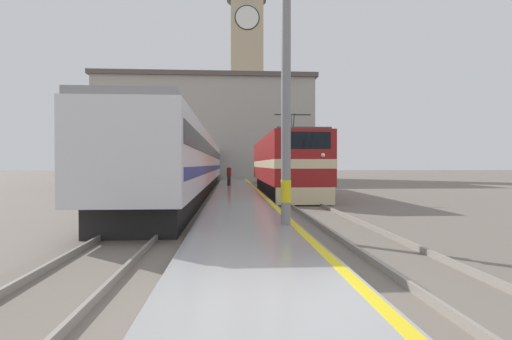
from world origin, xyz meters
The scene contains 10 objects.
ground_plane centered at (0.00, 30.00, 0.00)m, with size 200.00×200.00×0.00m, color #70665B.
platform centered at (0.00, 25.00, 0.17)m, with size 2.85×140.00×0.35m.
rail_track_near centered at (3.03, 25.00, 0.03)m, with size 2.83×140.00×0.16m.
rail_track_far centered at (-3.03, 25.00, 0.03)m, with size 2.84×140.00×0.16m.
locomotive_train centered at (3.03, 20.93, 1.94)m, with size 2.92×15.85×4.76m.
passenger_train centered at (-3.03, 25.37, 2.05)m, with size 2.92×41.83×3.79m.
catenary_mast centered at (1.12, 5.56, 4.27)m, with size 2.29×0.28×7.93m.
person_on_platform centered at (-0.54, 25.26, 1.16)m, with size 0.34×0.34×1.57m.
clock_tower centered at (2.03, 55.36, 16.40)m, with size 5.92×5.92×30.85m.
station_building centered at (-3.22, 42.89, 6.05)m, with size 24.80×9.90×12.05m.
Camera 1 is at (-0.44, -5.03, 1.95)m, focal length 28.00 mm.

